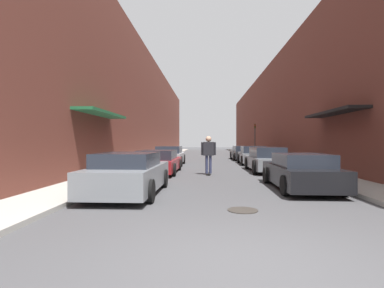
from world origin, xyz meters
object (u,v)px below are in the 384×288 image
traffic_light (255,136)px  parked_car_right_3 (243,153)px  parked_car_right_0 (300,172)px  manhole_cover (243,210)px  parked_car_right_1 (266,160)px  parked_car_right_2 (253,155)px  skateboarder (208,151)px  parked_car_left_1 (158,162)px  parked_car_left_0 (129,174)px  parked_car_left_2 (170,156)px

traffic_light → parked_car_right_3: bearing=-109.5°
parked_car_right_0 → manhole_cover: size_ratio=6.27×
parked_car_right_1 → parked_car_right_2: 5.30m
parked_car_right_1 → skateboarder: 3.55m
parked_car_right_3 → parked_car_right_0: bearing=-90.6°
manhole_cover → parked_car_left_1: bearing=111.9°
parked_car_right_2 → parked_car_right_3: bearing=89.9°
parked_car_right_2 → parked_car_right_1: bearing=-91.1°
parked_car_right_0 → parked_car_right_3: size_ratio=0.93×
parked_car_left_1 → skateboarder: size_ratio=2.55×
parked_car_left_1 → manhole_cover: size_ratio=6.80×
skateboarder → manhole_cover: bearing=-84.5°
parked_car_left_0 → parked_car_left_2: (-0.12, 11.28, 0.01)m
parked_car_left_2 → traffic_light: traffic_light is taller
skateboarder → parked_car_left_0: bearing=-114.6°
parked_car_left_0 → parked_car_right_2: bearing=65.4°
parked_car_left_2 → parked_car_right_3: parked_car_left_2 is taller
parked_car_right_0 → parked_car_right_2: size_ratio=1.11×
parked_car_right_2 → traffic_light: 10.69m
skateboarder → traffic_light: traffic_light is taller
parked_car_right_0 → manhole_cover: 4.04m
skateboarder → manhole_cover: 7.57m
parked_car_left_2 → manhole_cover: size_ratio=5.98×
parked_car_left_2 → parked_car_right_3: size_ratio=0.88×
parked_car_left_2 → parked_car_right_0: (5.63, -10.07, -0.04)m
parked_car_right_0 → parked_car_right_3: (0.16, 16.28, 0.02)m
parked_car_left_2 → parked_car_right_0: 11.54m
parked_car_left_0 → manhole_cover: bearing=-32.7°
parked_car_right_3 → traffic_light: (1.87, 5.28, 1.59)m
parked_car_right_3 → skateboarder: (-3.21, -12.09, 0.55)m
parked_car_left_1 → parked_car_right_2: parked_car_right_2 is taller
parked_car_right_2 → parked_car_right_3: parked_car_right_2 is taller
parked_car_right_1 → traffic_light: 15.91m
skateboarder → parked_car_right_3: bearing=75.1°
parked_car_left_2 → parked_car_right_0: bearing=-60.8°
parked_car_left_0 → parked_car_right_3: bearing=72.0°
parked_car_left_2 → skateboarder: skateboarder is taller
parked_car_right_2 → manhole_cover: size_ratio=5.64×
parked_car_left_0 → manhole_cover: (3.18, -2.05, -0.61)m
parked_car_right_0 → parked_car_right_2: (0.15, 11.15, 0.04)m
parked_car_left_2 → manhole_cover: (3.30, -13.32, -0.62)m
parked_car_left_0 → parked_car_right_2: (5.67, 12.36, 0.00)m
parked_car_right_1 → skateboarder: (-3.10, -1.65, 0.52)m
parked_car_left_2 → parked_car_right_2: size_ratio=1.06×
parked_car_left_0 → parked_car_right_3: (5.68, 17.49, -0.02)m
parked_car_right_0 → parked_car_right_1: parked_car_right_1 is taller
parked_car_right_0 → traffic_light: traffic_light is taller
parked_car_right_1 → parked_car_left_2: bearing=143.4°
parked_car_left_1 → skateboarder: skateboarder is taller
traffic_light → parked_car_left_2: bearing=-123.7°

